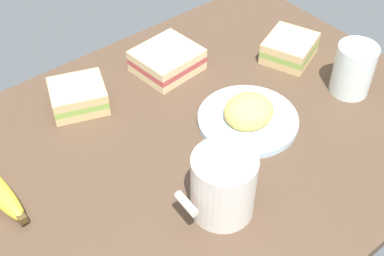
{
  "coord_description": "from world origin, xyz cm",
  "views": [
    {
      "loc": [
        38.02,
        46.98,
        63.59
      ],
      "look_at": [
        0.0,
        0.0,
        5.0
      ],
      "focal_mm": 48.63,
      "sensor_mm": 36.0,
      "label": 1
    }
  ],
  "objects_px": {
    "plate_of_food": "(248,116)",
    "sandwich_side": "(289,48)",
    "sandwich_extra": "(78,96)",
    "glass_of_milk": "(353,72)",
    "coffee_mug_black": "(223,185)",
    "sandwich_main": "(167,60)"
  },
  "relations": [
    {
      "from": "sandwich_extra",
      "to": "glass_of_milk",
      "type": "height_order",
      "value": "glass_of_milk"
    },
    {
      "from": "sandwich_main",
      "to": "glass_of_milk",
      "type": "xyz_separation_m",
      "value": [
        -0.22,
        0.26,
        0.02
      ]
    },
    {
      "from": "sandwich_extra",
      "to": "glass_of_milk",
      "type": "distance_m",
      "value": 0.49
    },
    {
      "from": "plate_of_food",
      "to": "sandwich_extra",
      "type": "xyz_separation_m",
      "value": [
        0.2,
        -0.22,
        0.01
      ]
    },
    {
      "from": "plate_of_food",
      "to": "sandwich_extra",
      "type": "height_order",
      "value": "plate_of_food"
    },
    {
      "from": "plate_of_food",
      "to": "sandwich_main",
      "type": "relative_size",
      "value": 1.41
    },
    {
      "from": "sandwich_main",
      "to": "sandwich_extra",
      "type": "relative_size",
      "value": 1.04
    },
    {
      "from": "sandwich_main",
      "to": "sandwich_extra",
      "type": "bearing_deg",
      "value": -4.38
    },
    {
      "from": "sandwich_main",
      "to": "sandwich_extra",
      "type": "height_order",
      "value": "same"
    },
    {
      "from": "plate_of_food",
      "to": "glass_of_milk",
      "type": "xyz_separation_m",
      "value": [
        -0.2,
        0.05,
        0.03
      ]
    },
    {
      "from": "plate_of_food",
      "to": "sandwich_extra",
      "type": "bearing_deg",
      "value": -47.32
    },
    {
      "from": "plate_of_food",
      "to": "sandwich_main",
      "type": "xyz_separation_m",
      "value": [
        0.02,
        -0.21,
        0.01
      ]
    },
    {
      "from": "plate_of_food",
      "to": "sandwich_side",
      "type": "height_order",
      "value": "plate_of_food"
    },
    {
      "from": "sandwich_side",
      "to": "sandwich_extra",
      "type": "xyz_separation_m",
      "value": [
        0.39,
        -0.13,
        0.0
      ]
    },
    {
      "from": "sandwich_side",
      "to": "coffee_mug_black",
      "type": "bearing_deg",
      "value": 29.36
    },
    {
      "from": "sandwich_main",
      "to": "sandwich_side",
      "type": "distance_m",
      "value": 0.24
    },
    {
      "from": "coffee_mug_black",
      "to": "glass_of_milk",
      "type": "bearing_deg",
      "value": -171.11
    },
    {
      "from": "sandwich_main",
      "to": "sandwich_side",
      "type": "height_order",
      "value": "same"
    },
    {
      "from": "glass_of_milk",
      "to": "coffee_mug_black",
      "type": "bearing_deg",
      "value": 8.89
    },
    {
      "from": "sandwich_extra",
      "to": "glass_of_milk",
      "type": "xyz_separation_m",
      "value": [
        -0.41,
        0.27,
        0.02
      ]
    },
    {
      "from": "plate_of_food",
      "to": "sandwich_main",
      "type": "distance_m",
      "value": 0.21
    },
    {
      "from": "coffee_mug_black",
      "to": "sandwich_main",
      "type": "bearing_deg",
      "value": -113.67
    }
  ]
}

